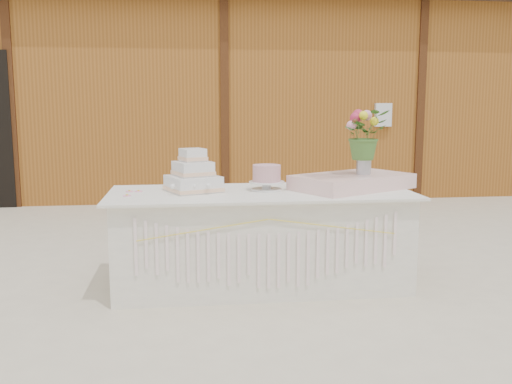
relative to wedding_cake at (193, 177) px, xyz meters
The scene contains 9 objects.
ground 1.04m from the wedding_cake, ahead, with size 80.00×80.00×0.00m, color beige.
barn 6.00m from the wedding_cake, 84.98° to the left, with size 12.60×4.60×3.30m.
cake_table 0.73m from the wedding_cake, ahead, with size 2.40×1.00×0.77m.
wedding_cake is the anchor object (origin of this frame).
pink_cake_stand 0.59m from the wedding_cake, ahead, with size 0.29×0.29×0.21m.
satin_runner 1.29m from the wedding_cake, ahead, with size 0.94×0.55×0.12m, color beige.
flower_vase 1.40m from the wedding_cake, ahead, with size 0.12×0.12×0.17m, color #B5B5BA.
bouquet 1.44m from the wedding_cake, ahead, with size 0.37×0.32×0.41m, color #406B2B.
loose_flowers 0.49m from the wedding_cake, behind, with size 0.12×0.30×0.02m, color pink, non-canonical shape.
Camera 1 is at (-0.59, -4.44, 1.45)m, focal length 40.00 mm.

